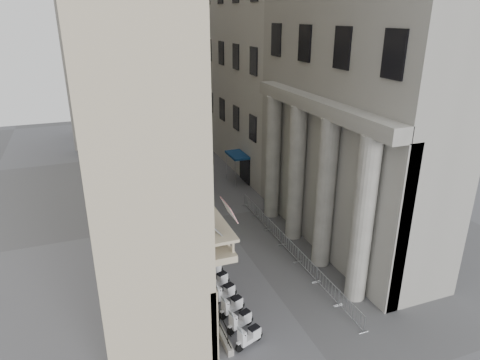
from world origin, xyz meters
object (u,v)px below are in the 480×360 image
(street_lamp, at_px, (154,146))
(scooter_0, at_px, (249,345))
(info_kiosk, at_px, (175,226))
(pedestrian_b, at_px, (182,157))
(security_tent, at_px, (184,176))
(pedestrian_a, at_px, (183,161))

(street_lamp, bearing_deg, scooter_0, -88.58)
(info_kiosk, bearing_deg, pedestrian_b, 87.08)
(pedestrian_b, bearing_deg, security_tent, 108.44)
(info_kiosk, xyz_separation_m, pedestrian_a, (4.21, 14.99, -0.09))
(security_tent, distance_m, info_kiosk, 5.71)
(security_tent, xyz_separation_m, street_lamp, (-1.70, 4.34, 1.59))
(info_kiosk, bearing_deg, street_lamp, 100.53)
(pedestrian_a, bearing_deg, street_lamp, 66.48)
(info_kiosk, distance_m, pedestrian_b, 17.11)
(street_lamp, bearing_deg, security_tent, -69.18)
(security_tent, bearing_deg, pedestrian_a, 77.45)
(scooter_0, distance_m, info_kiosk, 12.65)
(street_lamp, relative_size, pedestrian_a, 4.40)
(pedestrian_a, bearing_deg, pedestrian_b, -88.72)
(scooter_0, xyz_separation_m, pedestrian_b, (3.45, 29.08, 0.87))
(street_lamp, relative_size, info_kiosk, 4.02)
(scooter_0, xyz_separation_m, info_kiosk, (-1.03, 12.57, 0.97))
(street_lamp, bearing_deg, pedestrian_b, 59.27)
(street_lamp, height_order, info_kiosk, street_lamp)
(pedestrian_a, xyz_separation_m, pedestrian_b, (0.26, 1.52, -0.01))
(security_tent, height_order, pedestrian_b, security_tent)
(scooter_0, relative_size, pedestrian_b, 0.86)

